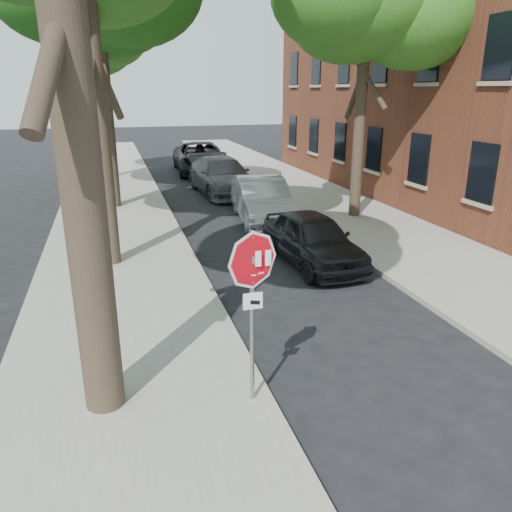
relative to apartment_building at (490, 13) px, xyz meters
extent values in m
plane|color=black|center=(-14.00, -14.00, -7.65)|extent=(120.00, 120.00, 0.00)
cube|color=gray|center=(-16.50, -2.00, -7.59)|extent=(4.00, 55.00, 0.12)
cube|color=gray|center=(-8.00, -2.00, -7.59)|extent=(4.00, 55.00, 0.12)
cube|color=#9E9384|center=(-14.45, -2.00, -7.59)|extent=(0.12, 55.00, 0.13)
cube|color=#9E9384|center=(-10.05, -2.00, -7.59)|extent=(0.12, 55.00, 0.13)
cube|color=brown|center=(0.00, 0.00, -0.15)|extent=(12.00, 20.00, 15.00)
cylinder|color=gray|center=(-14.70, -14.00, -6.23)|extent=(0.06, 0.06, 2.60)
cube|color=#99999E|center=(-14.70, -14.03, -5.33)|extent=(0.05, 0.06, 0.10)
cylinder|color=#99999E|center=(-14.70, -14.03, -5.33)|extent=(0.76, 0.32, 0.82)
cylinder|color=white|center=(-14.70, -14.05, -5.33)|extent=(0.76, 0.32, 0.82)
cylinder|color=red|center=(-14.70, -14.05, -5.33)|extent=(0.68, 0.29, 0.74)
cube|color=white|center=(-14.91, -14.06, -5.31)|extent=(0.08, 0.00, 0.22)
cube|color=white|center=(-14.77, -14.06, -5.31)|extent=(0.08, 0.00, 0.22)
cube|color=white|center=(-14.63, -14.06, -5.31)|extent=(0.08, 0.00, 0.22)
cube|color=white|center=(-14.49, -14.06, -5.31)|extent=(0.08, 0.00, 0.22)
cube|color=silver|center=(-14.81, -14.07, -5.52)|extent=(0.08, 0.00, 0.03)
cube|color=silver|center=(-14.70, -14.07, -5.54)|extent=(0.08, 0.00, 0.03)
cube|color=silver|center=(-14.59, -14.07, -5.52)|extent=(0.08, 0.00, 0.03)
cube|color=white|center=(-14.70, -14.04, -5.93)|extent=(0.28, 0.02, 0.24)
cube|color=black|center=(-14.67, -14.05, -5.95)|extent=(0.15, 0.00, 0.08)
cylinder|color=black|center=(-16.80, -13.50, -2.78)|extent=(0.56, 0.56, 9.50)
cylinder|color=black|center=(-16.60, -7.00, -2.78)|extent=(0.44, 0.44, 9.50)
cylinder|color=black|center=(-16.40, 0.00, -2.53)|extent=(0.48, 0.48, 10.00)
ellipsoid|color=#0D400C|center=(-17.24, 0.84, -0.15)|extent=(4.20, 4.20, 3.36)
cylinder|color=black|center=(-16.70, 7.00, -3.03)|extent=(0.40, 0.40, 9.00)
ellipsoid|color=#1C4910|center=(-16.70, 7.00, -0.51)|extent=(4.16, 4.16, 3.33)
ellipsoid|color=#1C4910|center=(-15.76, 6.43, 0.43)|extent=(3.40, 3.40, 2.72)
ellipsoid|color=#1C4910|center=(-17.46, 7.76, -0.89)|extent=(3.78, 3.78, 3.02)
cylinder|color=black|center=(-8.00, -4.00, -3.03)|extent=(0.40, 0.40, 9.00)
ellipsoid|color=#1C4910|center=(-8.00, -4.00, -0.51)|extent=(4.16, 4.16, 3.33)
ellipsoid|color=#1C4910|center=(-8.76, -3.24, -0.89)|extent=(3.78, 3.78, 3.02)
imported|color=black|center=(-11.40, -8.28, -6.96)|extent=(1.90, 4.19, 1.39)
imported|color=#B0B2B9|center=(-11.40, -3.58, -6.88)|extent=(2.14, 4.86, 1.55)
imported|color=#48484C|center=(-11.65, 1.83, -6.86)|extent=(2.59, 5.63, 1.60)
imported|color=black|center=(-11.51, 7.90, -6.81)|extent=(3.10, 6.19, 1.68)
camera|label=1|loc=(-16.42, -20.14, -3.15)|focal=35.00mm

